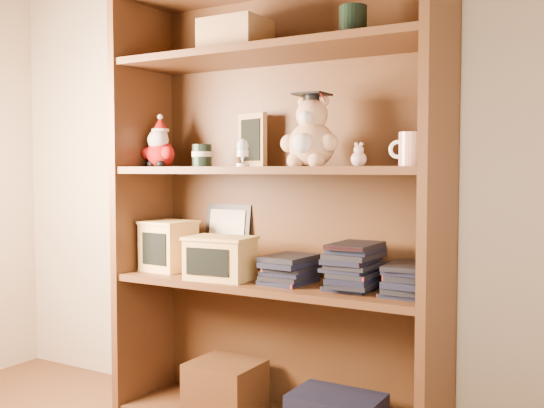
# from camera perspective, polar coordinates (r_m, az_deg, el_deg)

# --- Properties ---
(bookcase) EXTENTS (1.20, 0.35, 1.60)m
(bookcase) POSITION_cam_1_polar(r_m,az_deg,el_deg) (2.26, 0.59, -0.98)
(bookcase) COLOR #512E17
(bookcase) RESTS_ON ground
(shelf_lower) EXTENTS (1.14, 0.33, 0.02)m
(shelf_lower) POSITION_cam_1_polar(r_m,az_deg,el_deg) (2.24, 0.00, -7.22)
(shelf_lower) COLOR #512E17
(shelf_lower) RESTS_ON ground
(shelf_upper) EXTENTS (1.14, 0.33, 0.02)m
(shelf_upper) POSITION_cam_1_polar(r_m,az_deg,el_deg) (2.21, 0.00, 3.05)
(shelf_upper) COLOR #512E17
(shelf_upper) RESTS_ON ground
(santa_plush) EXTENTS (0.15, 0.11, 0.21)m
(santa_plush) POSITION_cam_1_polar(r_m,az_deg,el_deg) (2.50, -10.05, 5.05)
(santa_plush) COLOR #A50F0F
(santa_plush) RESTS_ON shelf_upper
(teachers_tin) EXTENTS (0.07, 0.07, 0.08)m
(teachers_tin) POSITION_cam_1_polar(r_m,az_deg,el_deg) (2.38, -6.30, 4.36)
(teachers_tin) COLOR black
(teachers_tin) RESTS_ON shelf_upper
(chalkboard_plaque) EXTENTS (0.15, 0.11, 0.20)m
(chalkboard_plaque) POSITION_cam_1_polar(r_m,az_deg,el_deg) (2.39, -1.78, 5.66)
(chalkboard_plaque) COLOR #9E7547
(chalkboard_plaque) RESTS_ON shelf_upper
(egg_cup) EXTENTS (0.05, 0.05, 0.10)m
(egg_cup) POSITION_cam_1_polar(r_m,az_deg,el_deg) (2.18, -2.66, 4.72)
(egg_cup) COLOR white
(egg_cup) RESTS_ON shelf_upper
(grad_teddy_bear) EXTENTS (0.21, 0.18, 0.25)m
(grad_teddy_bear) POSITION_cam_1_polar(r_m,az_deg,el_deg) (2.13, 3.50, 5.94)
(grad_teddy_bear) COLOR tan
(grad_teddy_bear) RESTS_ON shelf_upper
(pink_figurine) EXTENTS (0.05, 0.05, 0.08)m
(pink_figurine) POSITION_cam_1_polar(r_m,az_deg,el_deg) (2.06, 7.78, 4.20)
(pink_figurine) COLOR #D0A6A0
(pink_figurine) RESTS_ON shelf_upper
(teacher_mug) EXTENTS (0.12, 0.08, 0.10)m
(teacher_mug) POSITION_cam_1_polar(r_m,az_deg,el_deg) (2.00, 12.41, 4.82)
(teacher_mug) COLOR silver
(teacher_mug) RESTS_ON shelf_upper
(certificate_frame) EXTENTS (0.20, 0.05, 0.25)m
(certificate_frame) POSITION_cam_1_polar(r_m,az_deg,el_deg) (2.49, -4.03, -2.95)
(certificate_frame) COLOR black
(certificate_frame) RESTS_ON shelf_lower
(treats_box) EXTENTS (0.19, 0.19, 0.19)m
(treats_box) POSITION_cam_1_polar(r_m,az_deg,el_deg) (2.49, -9.25, -3.67)
(treats_box) COLOR tan
(treats_box) RESTS_ON shelf_lower
(pencils_box) EXTENTS (0.25, 0.19, 0.15)m
(pencils_box) POSITION_cam_1_polar(r_m,az_deg,el_deg) (2.27, -4.67, -4.81)
(pencils_box) COLOR tan
(pencils_box) RESTS_ON shelf_lower
(book_stack_left) EXTENTS (0.14, 0.20, 0.10)m
(book_stack_left) POSITION_cam_1_polar(r_m,az_deg,el_deg) (2.20, 1.60, -5.84)
(book_stack_left) COLOR black
(book_stack_left) RESTS_ON shelf_lower
(book_stack_mid) EXTENTS (0.14, 0.20, 0.16)m
(book_stack_mid) POSITION_cam_1_polar(r_m,az_deg,el_deg) (2.09, 7.38, -5.44)
(book_stack_mid) COLOR black
(book_stack_mid) RESTS_ON shelf_lower
(book_stack_right) EXTENTS (0.14, 0.20, 0.10)m
(book_stack_right) POSITION_cam_1_polar(r_m,az_deg,el_deg) (2.03, 12.29, -6.66)
(book_stack_right) COLOR black
(book_stack_right) RESTS_ON shelf_lower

